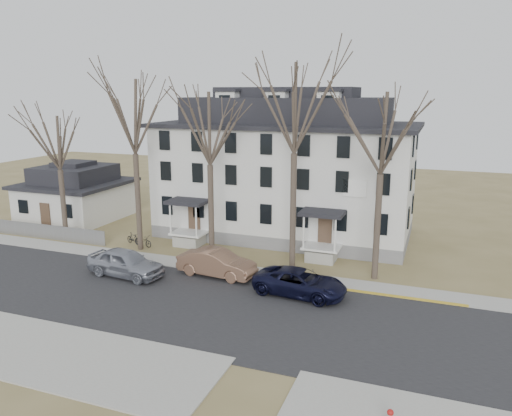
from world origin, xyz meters
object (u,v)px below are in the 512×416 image
at_px(car_silver, 126,263).
at_px(car_navy, 300,283).
at_px(tree_far_left, 133,111).
at_px(bicycle_right, 133,239).
at_px(bicycle_left, 143,241).
at_px(tree_center, 295,102).
at_px(boarding_house, 286,170).
at_px(tree_mid_left, 209,123).
at_px(small_house, 76,195).
at_px(tree_bungalow, 57,139).
at_px(tree_mid_right, 383,127).
at_px(car_tan, 217,264).

height_order(car_silver, car_navy, car_silver).
height_order(tree_far_left, bicycle_right, tree_far_left).
xyz_separation_m(tree_far_left, car_navy, (13.74, -4.30, -9.58)).
relative_size(tree_far_left, bicycle_left, 8.08).
height_order(tree_center, car_silver, tree_center).
relative_size(boarding_house, bicycle_right, 13.93).
bearing_deg(tree_far_left, tree_mid_left, 0.00).
relative_size(small_house, bicycle_right, 5.83).
height_order(boarding_house, bicycle_right, boarding_house).
distance_m(small_house, tree_bungalow, 9.43).
relative_size(small_house, car_navy, 1.59).
xyz_separation_m(tree_center, bicycle_left, (-12.13, 0.60, -10.64)).
bearing_deg(tree_mid_left, tree_center, 0.00).
distance_m(small_house, bicycle_right, 11.32).
relative_size(tree_far_left, tree_mid_left, 1.08).
relative_size(tree_center, car_navy, 2.68).
height_order(tree_mid_left, tree_mid_right, same).
xyz_separation_m(tree_mid_right, bicycle_left, (-17.63, 0.60, -9.16)).
height_order(tree_far_left, car_silver, tree_far_left).
height_order(small_house, tree_mid_left, tree_mid_left).
distance_m(tree_bungalow, bicycle_right, 9.66).
distance_m(tree_center, car_silver, 14.98).
distance_m(boarding_house, bicycle_right, 13.48).
xyz_separation_m(tree_mid_left, tree_bungalow, (-13.00, 0.00, -1.48)).
xyz_separation_m(tree_bungalow, car_silver, (9.35, -5.25, -7.22)).
xyz_separation_m(small_house, tree_bungalow, (4.00, -6.20, 5.87)).
bearing_deg(tree_far_left, tree_center, 0.00).
bearing_deg(tree_mid_left, tree_bungalow, 180.00).
distance_m(car_silver, car_tan, 5.89).
bearing_deg(car_navy, bicycle_right, 77.17).
bearing_deg(tree_bungalow, tree_mid_right, 0.00).
bearing_deg(bicycle_left, car_tan, -101.50).
height_order(tree_bungalow, car_tan, tree_bungalow).
xyz_separation_m(car_silver, bicycle_left, (-2.48, 5.85, -0.45)).
bearing_deg(bicycle_right, tree_mid_left, -79.56).
distance_m(bicycle_left, bicycle_right, 1.08).
xyz_separation_m(tree_center, tree_bungalow, (-19.00, 0.00, -2.97)).
distance_m(car_tan, bicycle_right, 9.89).
bearing_deg(car_silver, car_tan, -63.01).
height_order(small_house, car_silver, small_house).
height_order(tree_mid_right, car_silver, tree_mid_right).
bearing_deg(small_house, car_silver, -40.61).
xyz_separation_m(tree_mid_left, car_navy, (7.74, -4.30, -8.84)).
height_order(boarding_house, tree_bungalow, boarding_house).
distance_m(tree_mid_left, car_tan, 9.48).
bearing_deg(bicycle_left, car_navy, -95.79).
bearing_deg(tree_mid_right, tree_far_left, 180.00).
bearing_deg(tree_center, tree_bungalow, 180.00).
bearing_deg(tree_mid_right, bicycle_right, 177.43).
height_order(tree_mid_right, tree_bungalow, tree_mid_right).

